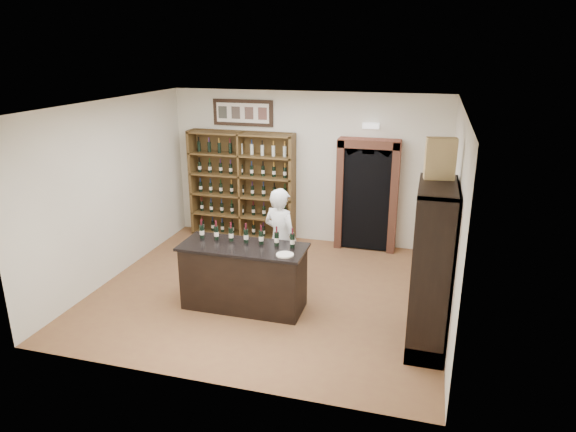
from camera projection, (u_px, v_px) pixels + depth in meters
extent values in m
plane|color=brown|center=(269.00, 291.00, 8.39)|extent=(5.50, 5.50, 0.00)
plane|color=white|center=(267.00, 104.00, 7.45)|extent=(5.50, 5.50, 0.00)
cube|color=silver|center=(306.00, 168.00, 10.20)|extent=(5.50, 0.04, 3.00)
cube|color=silver|center=(112.00, 190.00, 8.62)|extent=(0.04, 5.00, 3.00)
cube|color=silver|center=(454.00, 218.00, 7.21)|extent=(0.04, 5.00, 3.00)
cube|color=#523A1C|center=(245.00, 183.00, 10.64)|extent=(2.20, 0.02, 2.20)
cube|color=#523A1C|center=(194.00, 182.00, 10.75)|extent=(0.06, 0.38, 2.20)
cube|color=#523A1C|center=(292.00, 189.00, 10.20)|extent=(0.06, 0.38, 2.20)
cube|color=#523A1C|center=(242.00, 186.00, 10.47)|extent=(0.04, 0.38, 2.20)
cube|color=#523A1C|center=(243.00, 234.00, 10.80)|extent=(2.18, 0.38, 0.04)
cube|color=#523A1C|center=(243.00, 215.00, 10.67)|extent=(2.18, 0.38, 0.04)
cube|color=#523A1C|center=(242.00, 196.00, 10.54)|extent=(2.18, 0.38, 0.03)
cube|color=#523A1C|center=(241.00, 175.00, 10.40)|extent=(2.18, 0.38, 0.04)
cube|color=#523A1C|center=(241.00, 155.00, 10.27)|extent=(2.18, 0.38, 0.04)
cube|color=#523A1C|center=(240.00, 134.00, 10.14)|extent=(2.18, 0.38, 0.04)
cube|color=black|center=(243.00, 113.00, 10.18)|extent=(1.25, 0.04, 0.52)
cube|color=black|center=(367.00, 196.00, 9.87)|extent=(0.97, 0.29, 2.05)
cube|color=brown|center=(340.00, 194.00, 9.98)|extent=(0.14, 0.35, 2.15)
cube|color=brown|center=(394.00, 198.00, 9.72)|extent=(0.14, 0.35, 2.15)
cube|color=brown|center=(370.00, 143.00, 9.53)|extent=(1.15, 0.35, 0.16)
cube|color=white|center=(371.00, 126.00, 9.53)|extent=(0.30, 0.10, 0.10)
cube|color=black|center=(244.00, 278.00, 7.75)|extent=(1.80, 0.70, 0.94)
cube|color=black|center=(243.00, 247.00, 7.59)|extent=(1.88, 0.78, 0.04)
cylinder|color=black|center=(202.00, 231.00, 7.86)|extent=(0.07, 0.07, 0.21)
cylinder|color=silver|center=(202.00, 232.00, 7.86)|extent=(0.07, 0.07, 0.07)
cylinder|color=maroon|center=(201.00, 222.00, 7.81)|extent=(0.03, 0.03, 0.09)
cylinder|color=black|center=(216.00, 233.00, 7.80)|extent=(0.07, 0.07, 0.21)
cylinder|color=silver|center=(216.00, 234.00, 7.80)|extent=(0.07, 0.07, 0.07)
cylinder|color=maroon|center=(216.00, 224.00, 7.75)|extent=(0.03, 0.03, 0.09)
cylinder|color=black|center=(231.00, 234.00, 7.73)|extent=(0.07, 0.07, 0.21)
cylinder|color=silver|center=(231.00, 235.00, 7.74)|extent=(0.07, 0.07, 0.07)
cylinder|color=maroon|center=(231.00, 225.00, 7.69)|extent=(0.03, 0.03, 0.09)
cylinder|color=black|center=(246.00, 236.00, 7.67)|extent=(0.07, 0.07, 0.21)
cylinder|color=silver|center=(246.00, 237.00, 7.68)|extent=(0.07, 0.07, 0.07)
cylinder|color=maroon|center=(246.00, 227.00, 7.63)|extent=(0.03, 0.03, 0.09)
cylinder|color=black|center=(261.00, 237.00, 7.61)|extent=(0.07, 0.07, 0.21)
cylinder|color=silver|center=(261.00, 238.00, 7.62)|extent=(0.07, 0.07, 0.07)
cylinder|color=maroon|center=(261.00, 228.00, 7.56)|extent=(0.03, 0.03, 0.09)
cylinder|color=black|center=(277.00, 239.00, 7.55)|extent=(0.07, 0.07, 0.21)
cylinder|color=silver|center=(277.00, 240.00, 7.55)|extent=(0.07, 0.07, 0.07)
cylinder|color=maroon|center=(277.00, 229.00, 7.50)|extent=(0.03, 0.03, 0.09)
cylinder|color=black|center=(292.00, 241.00, 7.49)|extent=(0.07, 0.07, 0.21)
cylinder|color=silver|center=(292.00, 242.00, 7.49)|extent=(0.07, 0.07, 0.07)
cylinder|color=maroon|center=(292.00, 231.00, 7.44)|extent=(0.03, 0.03, 0.09)
cube|color=black|center=(450.00, 270.00, 6.52)|extent=(0.02, 1.20, 2.20)
cube|color=black|center=(431.00, 287.00, 6.05)|extent=(0.48, 0.04, 2.20)
cube|color=black|center=(432.00, 251.00, 7.11)|extent=(0.48, 0.04, 2.20)
cube|color=black|center=(439.00, 186.00, 6.24)|extent=(0.48, 1.20, 0.04)
cube|color=black|center=(425.00, 335.00, 6.89)|extent=(0.48, 1.20, 0.24)
cube|color=black|center=(426.00, 319.00, 6.82)|extent=(0.48, 1.16, 0.03)
cube|color=black|center=(430.00, 282.00, 6.65)|extent=(0.48, 1.16, 0.03)
cube|color=black|center=(434.00, 242.00, 6.47)|extent=(0.48, 1.16, 0.03)
imported|color=white|center=(280.00, 239.00, 8.24)|extent=(0.73, 0.61, 1.71)
cylinder|color=silver|center=(285.00, 255.00, 7.22)|extent=(0.25, 0.25, 0.02)
cube|color=tan|center=(440.00, 159.00, 6.42)|extent=(0.39, 0.20, 0.53)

